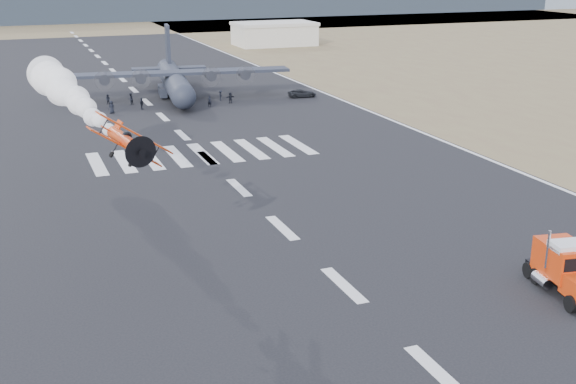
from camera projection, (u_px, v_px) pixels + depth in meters
ground at (438, 373)px, 39.51m from camera, size 500.00×500.00×0.00m
scrub_far at (64, 26)px, 243.24m from camera, size 500.00×80.00×0.00m
runway_markings at (182, 135)px, 92.66m from camera, size 60.00×260.00×0.01m
ridge_seg_d at (56, 1)px, 267.81m from camera, size 150.00×50.00×13.00m
hangar_right at (274, 34)px, 187.39m from camera, size 20.50×12.50×5.90m
semi_truck at (567, 268)px, 48.43m from camera, size 3.91×8.45×3.71m
aerobatic_biplane at (127, 141)px, 49.12m from camera, size 5.15×5.50×4.62m
smoke_trail at (56, 84)px, 70.10m from camera, size 5.35×30.30×3.82m
transport_aircraft at (175, 80)px, 117.72m from camera, size 37.17×30.51×10.72m
support_vehicle at (302, 93)px, 117.79m from camera, size 4.74×2.53×1.27m
crew_a at (185, 98)px, 112.92m from camera, size 0.73×0.77×1.65m
crew_b at (108, 99)px, 111.85m from camera, size 0.88×0.86×1.57m
crew_c at (221, 96)px, 114.85m from camera, size 0.95×1.15×1.62m
crew_d at (142, 104)px, 108.11m from camera, size 0.99×1.16×1.76m
crew_e at (111, 107)px, 105.32m from camera, size 1.07×0.88×1.88m
crew_f at (230, 98)px, 112.86m from camera, size 1.58×0.67×1.66m
crew_g at (210, 101)px, 110.10m from camera, size 0.78×0.73×1.68m
crew_h at (131, 99)px, 111.46m from camera, size 1.04×0.97×1.84m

